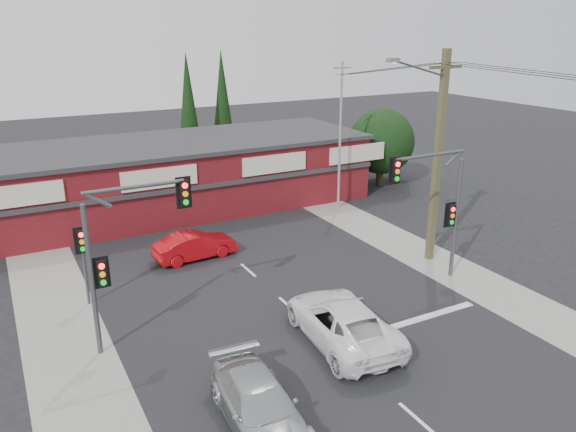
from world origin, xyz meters
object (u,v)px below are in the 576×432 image
white_suv (342,321)px  shop_building (158,176)px  utility_pole (436,152)px  silver_suv (260,406)px  red_sedan (195,245)px

white_suv → shop_building: size_ratio=0.21×
white_suv → utility_pole: size_ratio=0.56×
white_suv → silver_suv: white_suv is taller
white_suv → utility_pole: 10.12m
white_suv → shop_building: 18.43m
white_suv → shop_building: bearing=-79.8°
utility_pole → silver_suv: bearing=-150.4°
white_suv → red_sedan: bearing=-72.1°
red_sedan → shop_building: size_ratio=0.15×
white_suv → utility_pole: (7.91, 4.32, 4.61)m
red_sedan → shop_building: bearing=-9.1°
silver_suv → utility_pole: 15.19m
white_suv → red_sedan: size_ratio=1.39×
red_sedan → utility_pole: utility_pole is taller
red_sedan → utility_pole: bearing=-123.3°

